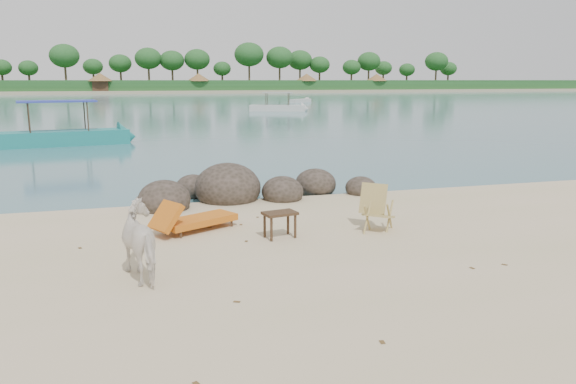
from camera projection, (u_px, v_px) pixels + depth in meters
name	position (u px, v px, depth m)	size (l,w,h in m)	color
water	(142.00, 99.00, 93.97)	(400.00, 400.00, 0.00)	#36616C
far_shore	(133.00, 91.00, 169.31)	(420.00, 90.00, 1.40)	tan
far_scenery	(135.00, 80.00, 137.34)	(420.00, 18.00, 9.50)	#1E4C1E
boulders	(241.00, 190.00, 14.97)	(6.47, 3.01, 1.31)	#2C261D
cow	(145.00, 243.00, 8.92)	(0.65, 1.42, 1.20)	white
side_table	(280.00, 226.00, 11.21)	(0.65, 0.42, 0.53)	#2F2113
lounge_chair	(199.00, 217.00, 11.81)	(2.00, 0.70, 0.60)	#C55F17
deck_chair	(379.00, 210.00, 11.68)	(0.61, 0.67, 0.96)	tan
boat_near	(57.00, 108.00, 27.45)	(7.34, 1.65, 3.56)	#197977
boat_mid	(278.00, 95.00, 58.02)	(6.44, 1.45, 3.13)	#BCBBB8
boat_far	(300.00, 100.00, 81.06)	(4.95, 1.11, 0.57)	beige
dead_leaves	(277.00, 257.00, 10.08)	(7.20, 6.99, 0.00)	brown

